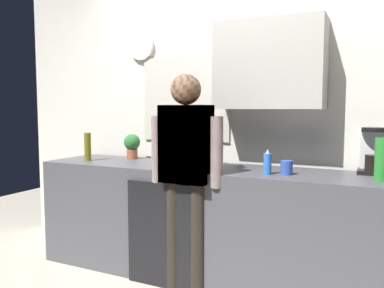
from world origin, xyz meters
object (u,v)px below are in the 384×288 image
Objects in this scene: bottle_olive_oil at (88,147)px; storage_canister at (162,151)px; person_guest at (186,165)px; bottle_clear_soda at (382,159)px; bottle_green_wine at (203,148)px; coffee_maker at (374,153)px; dish_soap at (267,163)px; cup_blue_mug at (287,168)px; bottle_red_vinegar at (181,153)px; person_at_sink at (186,165)px; potted_plant at (132,145)px.

storage_canister is at bearing 30.20° from bottle_olive_oil.
bottle_clear_soda is at bearing -161.09° from person_guest.
bottle_clear_soda is 1.30m from bottle_green_wine.
bottle_olive_oil is 0.16× the size of person_guest.
coffee_maker reaches higher than dish_soap.
cup_blue_mug is 1.23m from storage_canister.
bottle_green_wine reaches higher than storage_canister.
person_guest is (0.18, -0.26, -0.05)m from bottle_red_vinegar.
person_at_sink and person_guest have the same top height.
bottle_red_vinegar is at bearing -156.00° from bottle_green_wine.
cup_blue_mug is at bearing 12.14° from person_at_sink.
person_guest reaches higher than cup_blue_mug.
person_guest is (0.51, -0.53, -0.03)m from storage_canister.
bottle_green_wine is (-1.30, 0.10, 0.01)m from bottle_clear_soda.
person_at_sink is (-1.22, -0.55, -0.09)m from coffee_maker.
bottle_olive_oil is 0.40m from potted_plant.
bottle_green_wine is (-1.24, -0.22, 0.00)m from coffee_maker.
cup_blue_mug is 1.51m from potted_plant.
coffee_maker is at bearing 9.83° from bottle_green_wine.
bottle_olive_oil is 1.47× the size of storage_canister.
coffee_maker reaches higher than bottle_olive_oil.
coffee_maker is 0.21× the size of person_at_sink.
dish_soap is (-0.72, -0.06, -0.06)m from bottle_clear_soda.
cup_blue_mug is at bearing -14.64° from storage_canister.
cup_blue_mug is (-0.54, -0.33, -0.10)m from coffee_maker.
storage_canister is (-1.74, -0.02, -0.06)m from coffee_maker.
person_at_sink reaches higher than storage_canister.
bottle_clear_soda is 1.56× the size of dish_soap.
dish_soap is at bearing -0.92° from bottle_olive_oil.
person_at_sink is 0.00m from person_guest.
person_guest is at bearing -162.53° from dish_soap.
storage_canister is (-0.49, 0.20, -0.06)m from bottle_green_wine.
person_at_sink is at bearing -56.39° from bottle_red_vinegar.
bottle_green_wine reaches higher than potted_plant.
bottle_olive_oil is 1.76m from cup_blue_mug.
bottle_olive_oil is 1.39× the size of dish_soap.
storage_canister is at bearing 141.46° from bottle_red_vinegar.
bottle_clear_soda is 0.73m from dish_soap.
bottle_olive_oil is 0.91m from bottle_red_vinegar.
cup_blue_mug is 0.71m from person_guest.
cup_blue_mug is at bearing -9.18° from bottle_green_wine.
person_guest is at bearing -86.86° from bottle_green_wine.
person_guest is at bearing -46.10° from storage_canister.
person_guest is at bearing -161.94° from cup_blue_mug.
potted_plant is 0.14× the size of person_at_sink.
bottle_olive_oil is 2.36m from bottle_clear_soda.
person_guest is (-1.22, -0.55, -0.09)m from coffee_maker.
bottle_green_wine is at bearing -10.83° from potted_plant.
bottle_green_wine is at bearing 24.00° from bottle_red_vinegar.
coffee_maker reaches higher than storage_canister.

